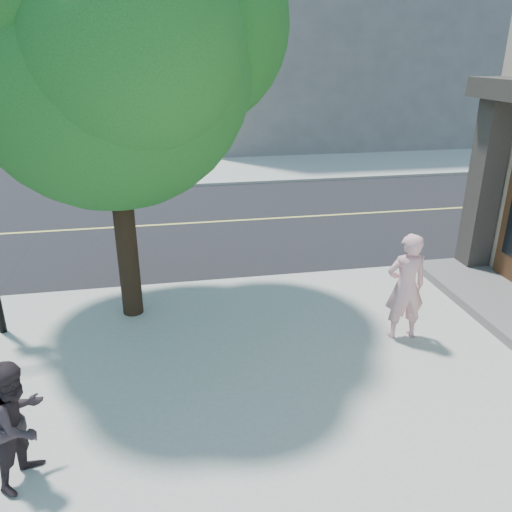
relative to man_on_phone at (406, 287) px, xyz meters
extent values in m
plane|color=black|center=(-6.72, 3.04, -1.10)|extent=(140.00, 140.00, 0.00)
cube|color=black|center=(-6.72, 7.54, -1.10)|extent=(140.00, 9.00, 0.01)
cube|color=#A8AA9C|center=(6.78, 24.54, -1.04)|extent=(29.00, 25.00, 0.12)
cube|color=slate|center=(2.48, 0.84, -0.89)|extent=(1.60, 4.00, 0.18)
cube|color=#35302B|center=(2.98, 2.54, 1.12)|extent=(0.55, 0.55, 4.20)
cube|color=slate|center=(7.28, 25.04, 6.02)|extent=(18.00, 16.00, 14.00)
imported|color=#EAA5A8|center=(0.00, 0.00, 0.00)|extent=(0.74, 0.50, 1.97)
imported|color=#2D2427|center=(-5.86, -2.22, -0.18)|extent=(0.88, 0.96, 1.60)
cylinder|color=black|center=(-4.79, 1.81, 0.98)|extent=(0.39, 0.39, 3.93)
sphere|color=#236C23|center=(-4.79, 1.81, 3.60)|extent=(4.80, 4.80, 4.80)
sphere|color=#236C23|center=(-3.48, 2.46, 4.25)|extent=(3.71, 3.71, 3.71)
sphere|color=#236C23|center=(-5.88, 2.68, 4.47)|extent=(3.49, 3.49, 3.49)
sphere|color=#236C23|center=(-4.35, 0.61, 3.92)|extent=(3.27, 3.27, 3.27)
camera|label=1|loc=(-4.01, -7.38, 3.82)|focal=35.60mm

